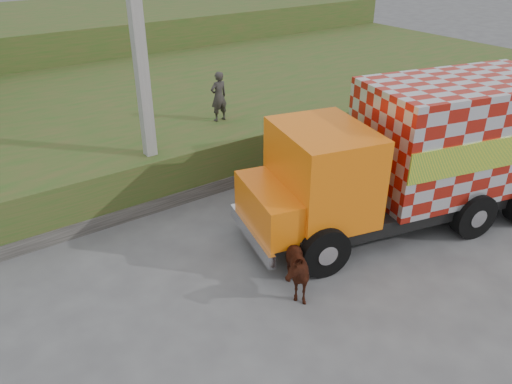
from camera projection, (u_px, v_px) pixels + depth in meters
ground at (277, 267)px, 11.81m from camera, size 120.00×120.00×0.00m
embankment at (117, 118)px, 18.68m from camera, size 40.00×12.00×1.50m
embankment_far at (33, 43)px, 27.00m from camera, size 40.00×12.00×3.00m
retaining_strip at (128, 210)px, 13.74m from camera, size 16.00×0.50×0.40m
utility_pole at (141, 61)px, 12.71m from camera, size 1.20×0.30×8.00m
cargo_truck at (420, 154)px, 12.84m from camera, size 8.82×4.53×3.76m
cow at (292, 268)px, 10.73m from camera, size 1.20×1.62×1.25m
pedestrian at (219, 96)px, 15.96m from camera, size 0.60×0.41×1.61m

